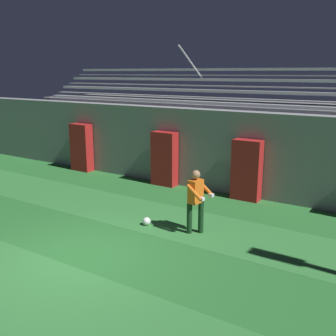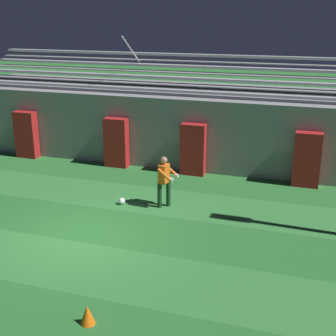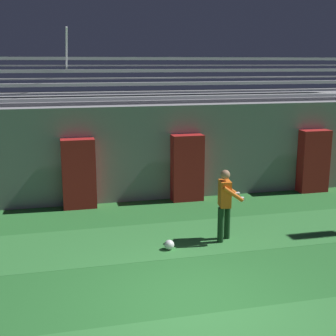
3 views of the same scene
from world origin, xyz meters
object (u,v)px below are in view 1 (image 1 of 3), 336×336
at_px(soccer_ball, 147,221).
at_px(padding_pillar_far_left, 82,147).
at_px(padding_pillar_gate_right, 247,170).
at_px(goalkeeper, 196,198).
at_px(padding_pillar_gate_left, 164,159).

bearing_deg(soccer_ball, padding_pillar_far_left, 148.73).
bearing_deg(padding_pillar_gate_right, goalkeeper, -90.87).
height_order(padding_pillar_far_left, soccer_ball, padding_pillar_far_left).
distance_m(padding_pillar_gate_left, padding_pillar_gate_right, 3.15).
relative_size(padding_pillar_far_left, soccer_ball, 8.94).
relative_size(padding_pillar_gate_left, padding_pillar_far_left, 1.00).
relative_size(padding_pillar_gate_right, padding_pillar_far_left, 1.00).
relative_size(padding_pillar_far_left, goalkeeper, 1.18).
relative_size(padding_pillar_gate_right, goalkeeper, 1.18).
xyz_separation_m(padding_pillar_gate_left, goalkeeper, (3.10, -3.31, -0.03)).
bearing_deg(padding_pillar_gate_left, padding_pillar_gate_right, 0.00).
xyz_separation_m(padding_pillar_gate_left, padding_pillar_gate_right, (3.15, 0.00, 0.00)).
distance_m(padding_pillar_gate_right, soccer_ball, 3.93).
xyz_separation_m(padding_pillar_gate_left, padding_pillar_far_left, (-4.14, 0.00, 0.00)).
xyz_separation_m(padding_pillar_gate_left, soccer_ball, (1.73, -3.56, -0.87)).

